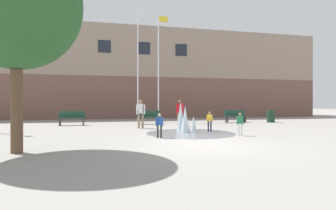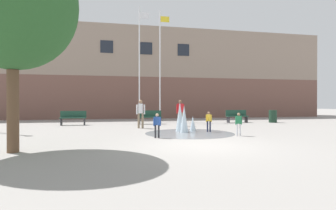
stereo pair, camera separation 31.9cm
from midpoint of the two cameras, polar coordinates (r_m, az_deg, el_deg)
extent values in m
plane|color=gray|center=(8.92, 8.06, -8.63)|extent=(100.00, 100.00, 0.00)
cube|color=brown|center=(26.91, -5.18, 1.47)|extent=(36.00, 6.00, 3.83)
cube|color=gray|center=(27.33, -5.18, 10.43)|extent=(36.00, 6.00, 4.68)
cube|color=#1E232D|center=(24.26, -12.81, 12.28)|extent=(1.10, 0.06, 1.10)
cube|color=#1E232D|center=(24.43, -4.39, 12.20)|extent=(1.10, 0.06, 1.10)
cube|color=#1E232D|center=(25.09, 3.74, 11.88)|extent=(1.10, 0.06, 1.10)
cylinder|color=gray|center=(12.30, 5.43, -6.13)|extent=(4.13, 4.13, 0.01)
cone|color=silver|center=(13.23, 6.10, -4.03)|extent=(0.32, 0.32, 0.77)
cone|color=silver|center=(12.56, 4.26, -3.05)|extent=(0.41, 0.41, 1.29)
cone|color=silver|center=(13.12, 3.30, -2.54)|extent=(0.43, 0.43, 1.46)
cube|color=#28282D|center=(17.80, -21.73, -3.45)|extent=(0.06, 0.40, 0.44)
cube|color=#28282D|center=(17.60, -17.23, -3.48)|extent=(0.06, 0.40, 0.44)
cube|color=#1E4233|center=(17.67, -19.49, -2.67)|extent=(1.60, 0.44, 0.05)
cube|color=#1E4233|center=(17.86, -19.41, -1.89)|extent=(1.60, 0.04, 0.42)
cube|color=#28282D|center=(17.55, -5.70, -3.48)|extent=(0.06, 0.40, 0.44)
cube|color=#28282D|center=(17.74, -1.19, -3.43)|extent=(0.06, 0.40, 0.44)
cube|color=#1E4233|center=(17.62, -3.43, -2.66)|extent=(1.60, 0.44, 0.05)
cube|color=#1E4233|center=(17.80, -3.52, -1.88)|extent=(1.60, 0.04, 0.42)
cube|color=#28282D|center=(19.33, 13.43, -3.13)|extent=(0.06, 0.40, 0.44)
cube|color=#28282D|center=(19.96, 17.08, -3.03)|extent=(0.06, 0.40, 0.44)
cube|color=#1E4233|center=(19.63, 15.29, -2.37)|extent=(1.60, 0.44, 0.05)
cube|color=#1E4233|center=(19.79, 15.03, -1.66)|extent=(1.60, 0.04, 0.42)
cylinder|color=#89755B|center=(16.02, 2.89, -3.13)|extent=(0.12, 0.12, 0.84)
cylinder|color=#89755B|center=(16.07, 3.66, -3.11)|extent=(0.12, 0.12, 0.84)
cube|color=red|center=(16.02, 3.28, -0.66)|extent=(0.37, 0.39, 0.54)
sphere|color=brown|center=(16.02, 3.28, 0.68)|extent=(0.21, 0.21, 0.21)
cylinder|color=red|center=(15.97, 2.55, -0.86)|extent=(0.08, 0.08, 0.55)
cylinder|color=red|center=(16.07, 4.00, -0.85)|extent=(0.08, 0.08, 0.55)
cylinder|color=#28282D|center=(10.56, -1.89, -5.80)|extent=(0.07, 0.07, 0.52)
cylinder|color=#28282D|center=(10.58, -1.16, -5.79)|extent=(0.07, 0.07, 0.52)
cube|color=#284C9E|center=(10.54, -1.53, -3.48)|extent=(0.24, 0.23, 0.33)
sphere|color=tan|center=(10.52, -1.53, -2.22)|extent=(0.13, 0.13, 0.13)
cylinder|color=#284C9E|center=(10.52, -2.23, -3.67)|extent=(0.05, 0.05, 0.34)
cylinder|color=#284C9E|center=(10.56, -0.83, -3.66)|extent=(0.05, 0.05, 0.34)
cylinder|color=silver|center=(11.68, 15.58, -5.22)|extent=(0.07, 0.07, 0.52)
cylinder|color=silver|center=(11.75, 16.18, -5.19)|extent=(0.07, 0.07, 0.52)
cube|color=#237547|center=(11.68, 15.89, -3.12)|extent=(0.24, 0.19, 0.33)
sphere|color=#997051|center=(11.67, 15.89, -1.98)|extent=(0.13, 0.13, 0.13)
cylinder|color=#237547|center=(11.62, 15.31, -3.30)|extent=(0.05, 0.05, 0.34)
cylinder|color=#237547|center=(11.74, 16.45, -3.27)|extent=(0.05, 0.05, 0.34)
cylinder|color=#1E233D|center=(13.02, 9.29, -4.64)|extent=(0.07, 0.07, 0.52)
cylinder|color=#1E233D|center=(13.07, 9.85, -4.62)|extent=(0.07, 0.07, 0.52)
cube|color=gold|center=(13.01, 9.57, -2.75)|extent=(0.21, 0.24, 0.33)
sphere|color=#997051|center=(13.00, 9.58, -1.73)|extent=(0.13, 0.13, 0.13)
cylinder|color=gold|center=(12.97, 9.04, -2.92)|extent=(0.05, 0.05, 0.34)
cylinder|color=gold|center=(13.06, 10.11, -2.89)|extent=(0.05, 0.05, 0.34)
cylinder|color=#89755B|center=(14.70, -5.79, -3.44)|extent=(0.12, 0.12, 0.84)
cylinder|color=#89755B|center=(14.72, -4.93, -3.44)|extent=(0.12, 0.12, 0.84)
cube|color=white|center=(14.68, -5.36, -0.75)|extent=(0.29, 0.38, 0.54)
sphere|color=#997051|center=(14.68, -5.36, 0.71)|extent=(0.21, 0.21, 0.21)
cylinder|color=white|center=(14.66, -6.18, -0.97)|extent=(0.08, 0.08, 0.55)
cylinder|color=white|center=(14.70, -4.55, -0.96)|extent=(0.08, 0.08, 0.55)
cylinder|color=silver|center=(20.56, -5.81, 8.82)|extent=(0.10, 0.10, 8.84)
cube|color=silver|center=(21.49, -4.70, 18.86)|extent=(0.70, 0.02, 0.45)
cylinder|color=silver|center=(20.77, -1.33, 8.47)|extent=(0.10, 0.10, 8.65)
cube|color=yellow|center=(21.67, -0.23, 18.16)|extent=(0.70, 0.02, 0.45)
cylinder|color=#193323|center=(20.55, 22.27, -2.30)|extent=(0.56, 0.56, 0.90)
cylinder|color=brown|center=(8.54, -29.76, -1.16)|extent=(0.31, 0.31, 2.35)
ellipsoid|color=#285628|center=(9.00, -29.83, 18.78)|extent=(3.58, 3.58, 3.80)
camera|label=1|loc=(0.16, -89.39, 0.00)|focal=28.00mm
camera|label=2|loc=(0.16, 90.61, 0.00)|focal=28.00mm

